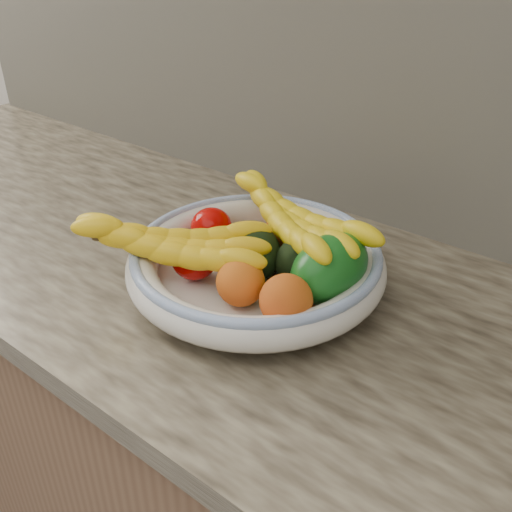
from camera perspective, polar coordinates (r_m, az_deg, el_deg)
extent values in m
cube|color=brown|center=(1.23, 0.62, -21.32)|extent=(2.40, 0.62, 0.86)
cube|color=tan|center=(0.91, 0.78, -3.80)|extent=(2.44, 0.66, 0.04)
cube|color=beige|center=(1.04, 11.67, 16.53)|extent=(2.40, 0.02, 0.50)
cylinder|color=silver|center=(0.88, 0.00, -2.89)|extent=(0.13, 0.13, 0.02)
cylinder|color=silver|center=(0.87, 0.00, -2.13)|extent=(0.32, 0.32, 0.01)
torus|color=silver|center=(0.86, 0.00, -0.68)|extent=(0.39, 0.39, 0.05)
torus|color=#3C63AA|center=(0.85, 0.00, 0.58)|extent=(0.37, 0.37, 0.02)
ellipsoid|color=#E64E04|center=(0.95, 2.59, 3.03)|extent=(0.07, 0.07, 0.05)
ellipsoid|color=orange|center=(0.91, 5.22, 1.34)|extent=(0.06, 0.06, 0.05)
ellipsoid|color=#F76505|center=(0.91, 2.50, 1.69)|extent=(0.06, 0.06, 0.05)
ellipsoid|color=#C40300|center=(0.94, -4.49, 2.99)|extent=(0.08, 0.08, 0.06)
ellipsoid|color=#AD0200|center=(0.85, -6.18, -0.30)|extent=(0.07, 0.07, 0.06)
ellipsoid|color=black|center=(0.86, 0.08, 0.37)|extent=(0.12, 0.13, 0.07)
ellipsoid|color=black|center=(0.85, 5.20, -0.17)|extent=(0.10, 0.13, 0.08)
ellipsoid|color=#105714|center=(0.80, 7.38, -1.21)|extent=(0.12, 0.15, 0.12)
ellipsoid|color=orange|center=(0.78, -1.55, -2.63)|extent=(0.08, 0.08, 0.07)
ellipsoid|color=orange|center=(0.75, 3.02, -4.45)|extent=(0.07, 0.07, 0.07)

